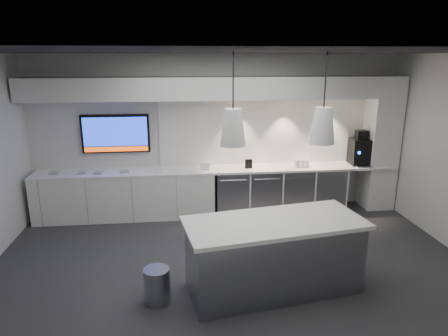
{
  "coord_description": "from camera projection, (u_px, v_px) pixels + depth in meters",
  "views": [
    {
      "loc": [
        -0.7,
        -5.07,
        2.93
      ],
      "look_at": [
        -0.01,
        1.1,
        1.21
      ],
      "focal_mm": 32.0,
      "sensor_mm": 36.0,
      "label": 1
    }
  ],
  "objects": [
    {
      "name": "floor",
      "position": [
        233.0,
        269.0,
        5.71
      ],
      "size": [
        7.0,
        7.0,
        0.0
      ],
      "primitive_type": "plane",
      "color": "#313134",
      "rests_on": "ground"
    },
    {
      "name": "ceiling",
      "position": [
        235.0,
        52.0,
        4.91
      ],
      "size": [
        7.0,
        7.0,
        0.0
      ],
      "primitive_type": "plane",
      "rotation": [
        3.14,
        0.0,
        0.0
      ],
      "color": "black",
      "rests_on": "wall_back"
    },
    {
      "name": "wall_back",
      "position": [
        217.0,
        134.0,
        7.71
      ],
      "size": [
        7.0,
        0.0,
        7.0
      ],
      "primitive_type": "plane",
      "rotation": [
        1.57,
        0.0,
        0.0
      ],
      "color": "silver",
      "rests_on": "floor"
    },
    {
      "name": "wall_front",
      "position": [
        280.0,
        260.0,
        2.92
      ],
      "size": [
        7.0,
        0.0,
        7.0
      ],
      "primitive_type": "plane",
      "rotation": [
        -1.57,
        0.0,
        0.0
      ],
      "color": "silver",
      "rests_on": "floor"
    },
    {
      "name": "back_counter",
      "position": [
        218.0,
        169.0,
        7.56
      ],
      "size": [
        6.8,
        0.65,
        0.04
      ],
      "primitive_type": "cube",
      "color": "white",
      "rests_on": "left_base_cabinets"
    },
    {
      "name": "left_base_cabinets",
      "position": [
        126.0,
        195.0,
        7.5
      ],
      "size": [
        3.3,
        0.63,
        0.86
      ],
      "primitive_type": "cube",
      "color": "white",
      "rests_on": "floor"
    },
    {
      "name": "fridge_unit_a",
      "position": [
        231.0,
        192.0,
        7.71
      ],
      "size": [
        0.6,
        0.61,
        0.85
      ],
      "primitive_type": "cube",
      "color": "gray",
      "rests_on": "floor"
    },
    {
      "name": "fridge_unit_b",
      "position": [
        263.0,
        191.0,
        7.78
      ],
      "size": [
        0.6,
        0.61,
        0.85
      ],
      "primitive_type": "cube",
      "color": "gray",
      "rests_on": "floor"
    },
    {
      "name": "fridge_unit_c",
      "position": [
        295.0,
        189.0,
        7.84
      ],
      "size": [
        0.6,
        0.61,
        0.85
      ],
      "primitive_type": "cube",
      "color": "gray",
      "rests_on": "floor"
    },
    {
      "name": "fridge_unit_d",
      "position": [
        326.0,
        188.0,
        7.91
      ],
      "size": [
        0.6,
        0.61,
        0.85
      ],
      "primitive_type": "cube",
      "color": "gray",
      "rests_on": "floor"
    },
    {
      "name": "backsplash",
      "position": [
        278.0,
        131.0,
        7.8
      ],
      "size": [
        4.6,
        0.03,
        1.3
      ],
      "primitive_type": "cube",
      "color": "white",
      "rests_on": "wall_back"
    },
    {
      "name": "soffit",
      "position": [
        218.0,
        88.0,
        7.18
      ],
      "size": [
        6.9,
        0.6,
        0.4
      ],
      "primitive_type": "cube",
      "color": "white",
      "rests_on": "wall_back"
    },
    {
      "name": "column",
      "position": [
        381.0,
        144.0,
        7.81
      ],
      "size": [
        0.55,
        0.55,
        2.6
      ],
      "primitive_type": "cube",
      "color": "white",
      "rests_on": "floor"
    },
    {
      "name": "wall_tv",
      "position": [
        116.0,
        134.0,
        7.44
      ],
      "size": [
        1.25,
        0.07,
        0.72
      ],
      "color": "black",
      "rests_on": "wall_back"
    },
    {
      "name": "island",
      "position": [
        274.0,
        255.0,
        5.12
      ],
      "size": [
        2.39,
        1.32,
        0.96
      ],
      "rotation": [
        0.0,
        0.0,
        0.16
      ],
      "color": "gray",
      "rests_on": "floor"
    },
    {
      "name": "bin",
      "position": [
        157.0,
        286.0,
        4.9
      ],
      "size": [
        0.38,
        0.38,
        0.45
      ],
      "primitive_type": "cylinder",
      "rotation": [
        0.0,
        0.0,
        0.19
      ],
      "color": "gray",
      "rests_on": "floor"
    },
    {
      "name": "coffee_machine",
      "position": [
        360.0,
        150.0,
        7.8
      ],
      "size": [
        0.4,
        0.56,
        0.67
      ],
      "rotation": [
        0.0,
        0.0,
        -0.09
      ],
      "color": "black",
      "rests_on": "back_counter"
    },
    {
      "name": "sign_black",
      "position": [
        249.0,
        164.0,
        7.54
      ],
      "size": [
        0.14,
        0.02,
        0.18
      ],
      "primitive_type": "cube",
      "rotation": [
        0.0,
        0.0,
        0.02
      ],
      "color": "black",
      "rests_on": "back_counter"
    },
    {
      "name": "sign_white",
      "position": [
        205.0,
        166.0,
        7.44
      ],
      "size": [
        0.18,
        0.07,
        0.14
      ],
      "primitive_type": "cube",
      "rotation": [
        0.0,
        0.0,
        -0.28
      ],
      "color": "white",
      "rests_on": "back_counter"
    },
    {
      "name": "cup_cluster",
      "position": [
        302.0,
        163.0,
        7.64
      ],
      "size": [
        0.27,
        0.17,
        0.15
      ],
      "primitive_type": null,
      "color": "white",
      "rests_on": "back_counter"
    },
    {
      "name": "tray_a",
      "position": [
        55.0,
        173.0,
        7.23
      ],
      "size": [
        0.18,
        0.18,
        0.02
      ],
      "primitive_type": "cube",
      "rotation": [
        0.0,
        0.0,
        -0.16
      ],
      "color": "#9E9E9E",
      "rests_on": "back_counter"
    },
    {
      "name": "tray_b",
      "position": [
        82.0,
        173.0,
        7.23
      ],
      "size": [
        0.17,
        0.17,
        0.02
      ],
      "primitive_type": "cube",
      "rotation": [
        0.0,
        0.0,
        0.06
      ],
      "color": "#9E9E9E",
      "rests_on": "back_counter"
    },
    {
      "name": "tray_c",
      "position": [
        98.0,
        173.0,
        7.23
      ],
      "size": [
        0.19,
        0.19,
        0.02
      ],
      "primitive_type": "cube",
      "rotation": [
        0.0,
        0.0,
        -0.19
      ],
      "color": "#9E9E9E",
      "rests_on": "back_counter"
    },
    {
      "name": "tray_d",
      "position": [
        125.0,
        171.0,
        7.31
      ],
      "size": [
        0.18,
        0.18,
        0.02
      ],
      "primitive_type": "cube",
      "rotation": [
        0.0,
        0.0,
        0.14
      ],
      "color": "#9E9E9E",
      "rests_on": "back_counter"
    },
    {
      "name": "pendant_left",
      "position": [
        233.0,
        127.0,
        4.62
      ],
      "size": [
        0.3,
        0.3,
        1.13
      ],
      "color": "white",
      "rests_on": "ceiling"
    },
    {
      "name": "pendant_right",
      "position": [
        323.0,
        125.0,
        4.73
      ],
      "size": [
        0.3,
        0.3,
        1.13
      ],
      "color": "white",
      "rests_on": "ceiling"
    }
  ]
}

